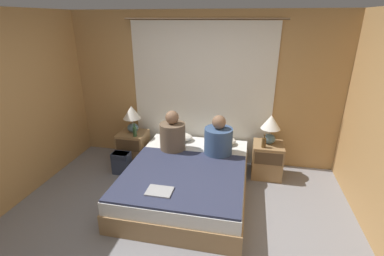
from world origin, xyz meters
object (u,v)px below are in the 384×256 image
Objects in this scene: pillow_right at (220,140)px; backpack_on_floor at (122,162)px; person_left_in_bed at (173,135)px; beer_bottle_on_right_stand at (264,142)px; pillow_left at (178,137)px; person_right_in_bed at (218,140)px; lamp_left at (132,116)px; nightstand_left at (134,147)px; nightstand_right at (267,160)px; bed at (188,180)px; lamp_right at (271,126)px; laptop_on_bed at (159,191)px; beer_bottle_on_left_stand at (135,132)px.

backpack_on_floor is at bearing -161.29° from pillow_right.
person_left_in_bed is 1.39m from beer_bottle_on_right_stand.
backpack_on_floor is (-0.81, -0.52, -0.29)m from pillow_left.
person_right_in_bed reaches higher than beer_bottle_on_right_stand.
lamp_left is at bearing 175.56° from beer_bottle_on_right_stand.
nightstand_left reaches higher than backpack_on_floor.
pillow_right is at bearing 0.00° from pillow_left.
person_right_in_bed is (1.50, -0.29, 0.41)m from nightstand_left.
bed is at bearing -146.92° from nightstand_right.
beer_bottle_on_right_stand is at bearing -18.79° from pillow_right.
pillow_left is 1.00m from backpack_on_floor.
backpack_on_floor is (-1.53, -0.52, -0.29)m from pillow_right.
beer_bottle_on_right_stand is at bearing 7.36° from backpack_on_floor.
pillow_right is (0.72, 0.00, 0.00)m from pillow_left.
lamp_right reaches higher than nightstand_left.
person_left_in_bed is (-0.69, -0.39, 0.20)m from pillow_right.
person_left_in_bed is 3.05× the size of beer_bottle_on_right_stand.
nightstand_left is 1.51m from pillow_right.
beer_bottle_on_right_stand is (1.04, 0.61, 0.41)m from bed.
beer_bottle_on_left_stand is at bearing 122.68° from laptop_on_bed.
nightstand_left is 1.51× the size of backpack_on_floor.
bed is at bearing -145.51° from lamp_right.
person_right_in_bed is 1.62m from backpack_on_floor.
nightstand_right is at bearing 20.99° from person_right_in_bed.
beer_bottle_on_left_stand is at bearing 166.85° from person_left_in_bed.
laptop_on_bed is (-1.30, -1.50, -0.36)m from lamp_right.
laptop_on_bed is at bearing -115.14° from person_right_in_bed.
bed is 1.51m from lamp_right.
backpack_on_floor is at bearing -116.60° from beer_bottle_on_left_stand.
nightstand_left is at bearing 129.17° from beer_bottle_on_left_stand.
person_right_in_bed reaches higher than laptop_on_bed.
beer_bottle_on_left_stand is at bearing -175.52° from lamp_right.
beer_bottle_on_right_stand reaches higher than laptop_on_bed.
nightstand_left is 0.39m from beer_bottle_on_left_stand.
bed is 0.73m from person_left_in_bed.
person_right_in_bed is at bearing -28.21° from pillow_left.
lamp_left is 1.81m from laptop_on_bed.
nightstand_left is 1.00× the size of nightstand_right.
bed is 3.24× the size of person_left_in_bed.
person_left_in_bed is at bearing 97.78° from laptop_on_bed.
beer_bottle_on_right_stand reaches higher than pillow_left.
pillow_right is at bearing 29.60° from person_left_in_bed.
pillow_right reaches higher than backpack_on_floor.
person_left_in_bed is (0.80, -0.33, -0.14)m from lamp_left.
beer_bottle_on_right_stand is at bearing -9.39° from pillow_left.
nightstand_right is at bearing 48.17° from laptop_on_bed.
laptop_on_bed is (-1.30, -1.46, 0.20)m from nightstand_right.
nightstand_right is 1.51× the size of backpack_on_floor.
laptop_on_bed is at bearing -46.33° from backpack_on_floor.
beer_bottle_on_left_stand is (-2.15, -0.17, -0.21)m from lamp_right.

